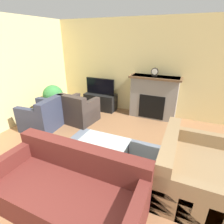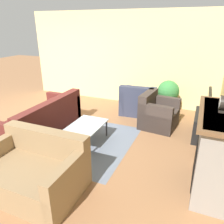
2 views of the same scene
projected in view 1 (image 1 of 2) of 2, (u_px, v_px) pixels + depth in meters
name	position (u px, v px, depth m)	size (l,w,h in m)	color
wall_back	(134.00, 68.00, 5.15)	(8.05, 0.06, 2.70)	beige
wall_left	(5.00, 75.00, 4.22)	(0.06, 7.42, 2.70)	beige
area_rug	(103.00, 159.00, 3.42)	(2.12, 1.83, 0.00)	slate
fireplace	(154.00, 96.00, 4.98)	(1.40, 0.49, 1.21)	gray
tv_stand	(101.00, 102.00, 5.66)	(1.00, 0.46, 0.52)	black
tv	(100.00, 86.00, 5.46)	(0.94, 0.06, 0.50)	black
couch_sectional	(70.00, 191.00, 2.36)	(2.06, 0.93, 0.82)	#5B231E
couch_loveseat	(189.00, 171.00, 2.71)	(0.98, 1.46, 0.82)	#8C704C
armchair_by_window	(43.00, 117.00, 4.47)	(0.90, 0.94, 0.82)	#33384C
armchair_accent	(79.00, 111.00, 4.80)	(0.91, 0.87, 0.82)	#3D332D
coffee_table	(103.00, 143.00, 3.28)	(0.92, 0.63, 0.39)	#333338
potted_plant	(53.00, 96.00, 5.08)	(0.57, 0.57, 0.93)	beige
mantel_clock	(155.00, 72.00, 4.72)	(0.19, 0.07, 0.22)	#28231E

